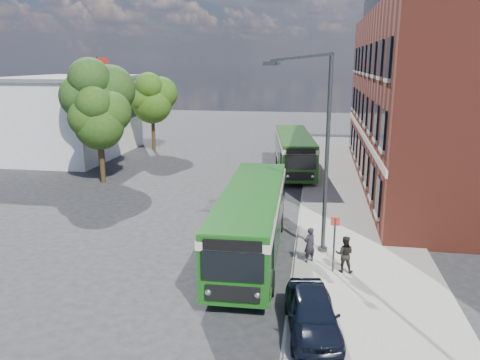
% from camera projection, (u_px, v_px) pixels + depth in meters
% --- Properties ---
extents(ground, '(120.00, 120.00, 0.00)m').
position_uv_depth(ground, '(221.00, 232.00, 24.39)').
color(ground, '#252427').
rests_on(ground, ground).
extents(pavement, '(6.00, 48.00, 0.15)m').
position_uv_depth(pavement, '(349.00, 195.00, 30.92)').
color(pavement, gray).
rests_on(pavement, ground).
extents(kerb_line, '(0.12, 48.00, 0.01)m').
position_uv_depth(kerb_line, '(303.00, 194.00, 31.41)').
color(kerb_line, beige).
rests_on(kerb_line, ground).
extents(brick_office, '(12.10, 26.00, 14.20)m').
position_uv_depth(brick_office, '(456.00, 86.00, 31.94)').
color(brick_office, maroon).
rests_on(brick_office, ground).
extents(white_building, '(9.40, 13.40, 7.30)m').
position_uv_depth(white_building, '(70.00, 116.00, 43.52)').
color(white_building, silver).
rests_on(white_building, ground).
extents(flagpole, '(0.95, 0.10, 9.00)m').
position_uv_depth(flagpole, '(101.00, 109.00, 37.55)').
color(flagpole, '#343739').
rests_on(flagpole, ground).
extents(street_lamp, '(2.96, 2.38, 9.00)m').
position_uv_depth(street_lamp, '(319.00, 151.00, 20.53)').
color(street_lamp, '#343739').
rests_on(street_lamp, ground).
extents(bus_stop_sign, '(0.35, 0.08, 2.52)m').
position_uv_depth(bus_stop_sign, '(334.00, 241.00, 19.12)').
color(bus_stop_sign, '#343739').
rests_on(bus_stop_sign, ground).
extents(bus_front, '(2.92, 11.79, 3.02)m').
position_uv_depth(bus_front, '(251.00, 215.00, 21.27)').
color(bus_front, '#175214').
rests_on(bus_front, ground).
extents(bus_rear, '(3.99, 11.48, 3.02)m').
position_uv_depth(bus_rear, '(294.00, 149.00, 37.35)').
color(bus_rear, '#205215').
rests_on(bus_rear, ground).
extents(parked_car, '(2.15, 4.17, 1.36)m').
position_uv_depth(parked_car, '(312.00, 313.00, 14.94)').
color(parked_car, black).
rests_on(parked_car, pavement).
extents(pedestrian_a, '(0.68, 0.65, 1.57)m').
position_uv_depth(pedestrian_a, '(309.00, 245.00, 20.21)').
color(pedestrian_a, black).
rests_on(pedestrian_a, pavement).
extents(pedestrian_b, '(0.81, 0.66, 1.56)m').
position_uv_depth(pedestrian_b, '(345.00, 254.00, 19.26)').
color(pedestrian_b, black).
rests_on(pedestrian_b, pavement).
extents(tree_left, '(4.14, 3.94, 7.00)m').
position_uv_depth(tree_left, '(99.00, 118.00, 33.19)').
color(tree_left, '#342213').
rests_on(tree_left, ground).
extents(tree_mid, '(5.30, 5.04, 8.94)m').
position_uv_depth(tree_mid, '(97.00, 96.00, 35.53)').
color(tree_mid, '#342213').
rests_on(tree_mid, ground).
extents(tree_right, '(4.52, 4.30, 7.64)m').
position_uv_depth(tree_right, '(152.00, 98.00, 45.49)').
color(tree_right, '#342213').
rests_on(tree_right, ground).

